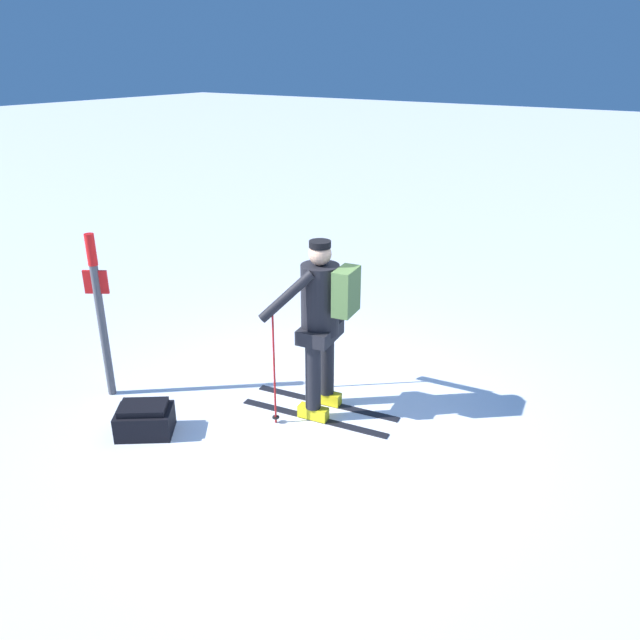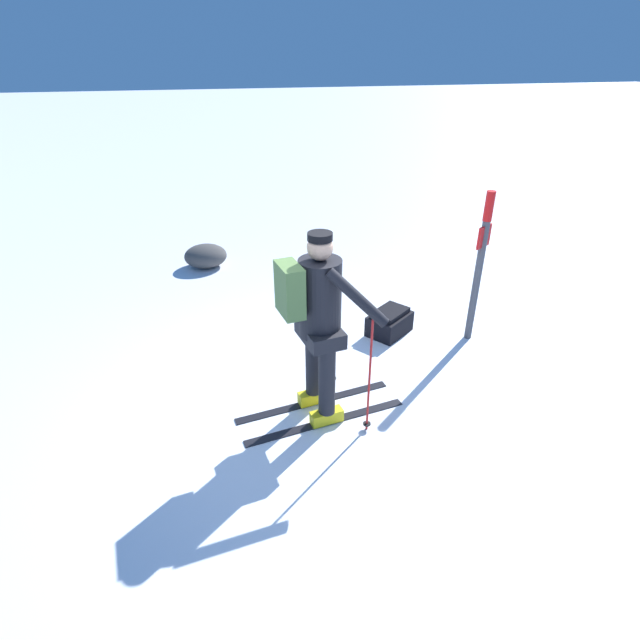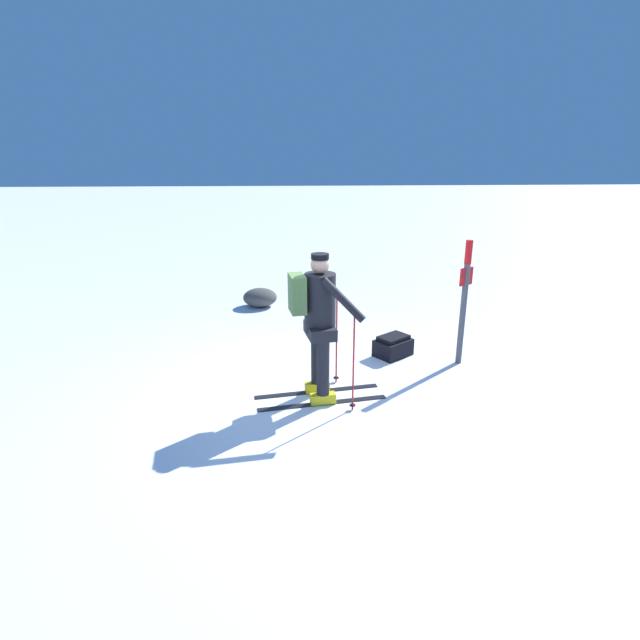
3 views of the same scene
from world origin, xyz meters
The scene contains 5 objects.
ground_plane centered at (0.00, 0.00, 0.00)m, with size 80.00×80.00×0.00m, color white.
skier centered at (-0.03, -0.07, 1.03)m, with size 1.60×0.97×1.77m.
dropped_backpack centered at (1.14, 1.19, 0.15)m, with size 0.63×0.60×0.31m.
trail_marker centered at (2.02, 0.88, 1.03)m, with size 0.22×0.15×1.74m.
rock_boulder centered at (-0.93, 3.78, 0.18)m, with size 0.65×0.55×0.36m, color #474442.
Camera 2 is at (-0.86, -3.68, 3.05)m, focal length 28.00 mm.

